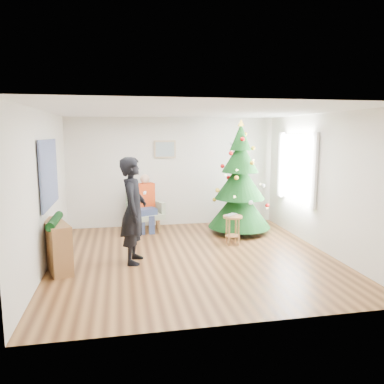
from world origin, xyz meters
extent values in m
plane|color=brown|center=(0.00, 0.00, 0.00)|extent=(5.00, 5.00, 0.00)
plane|color=white|center=(0.00, 0.00, 2.60)|extent=(5.00, 5.00, 0.00)
plane|color=silver|center=(0.00, 2.50, 1.30)|extent=(5.00, 0.00, 5.00)
plane|color=silver|center=(0.00, -2.50, 1.30)|extent=(5.00, 0.00, 5.00)
plane|color=silver|center=(-2.50, 0.00, 1.30)|extent=(0.00, 5.00, 5.00)
plane|color=silver|center=(2.50, 0.00, 1.30)|extent=(0.00, 5.00, 5.00)
cube|color=white|center=(2.47, 1.00, 1.50)|extent=(0.04, 1.30, 1.40)
cube|color=white|center=(2.44, 0.25, 1.50)|extent=(0.05, 0.25, 1.50)
cube|color=white|center=(2.44, 1.75, 1.50)|extent=(0.05, 0.25, 1.50)
cylinder|color=#3F2816|center=(1.36, 1.48, 0.16)|extent=(0.11, 0.11, 0.32)
cone|color=black|center=(1.36, 1.48, 0.59)|extent=(1.40, 1.40, 0.92)
cone|color=black|center=(1.36, 1.48, 1.18)|extent=(1.12, 1.12, 0.81)
cone|color=black|center=(1.36, 1.48, 1.72)|extent=(0.82, 0.82, 0.70)
cone|color=black|center=(1.36, 1.48, 2.15)|extent=(0.47, 0.47, 0.59)
cone|color=gold|center=(1.36, 1.48, 2.46)|extent=(0.15, 0.15, 0.15)
cylinder|color=brown|center=(0.94, 0.61, 0.57)|extent=(0.39, 0.39, 0.04)
cylinder|color=brown|center=(0.94, 0.61, 0.18)|extent=(0.29, 0.29, 0.02)
imported|color=silver|center=(0.94, 0.61, 0.60)|extent=(0.38, 0.37, 0.03)
cube|color=#909F80|center=(-0.71, 2.00, 0.35)|extent=(0.87, 0.84, 0.12)
cube|color=#909F80|center=(-0.81, 2.28, 0.69)|extent=(0.69, 0.35, 0.60)
cube|color=#909F80|center=(-1.02, 1.89, 0.51)|extent=(0.28, 0.54, 0.30)
cube|color=#909F80|center=(-0.41, 2.11, 0.51)|extent=(0.28, 0.54, 0.30)
cube|color=navy|center=(-0.71, 1.92, 0.48)|extent=(0.51, 0.52, 0.14)
cube|color=#C23A12|center=(-0.71, 2.14, 0.81)|extent=(0.46, 0.34, 0.55)
sphere|color=tan|center=(-0.71, 2.12, 1.19)|extent=(0.22, 0.22, 0.22)
imported|color=black|center=(-1.05, -0.08, 0.92)|extent=(0.55, 0.74, 1.84)
cube|color=white|center=(-0.86, -0.11, 1.22)|extent=(0.06, 0.13, 0.04)
cube|color=brown|center=(-2.33, -0.18, 0.40)|extent=(0.64, 1.04, 0.80)
cylinder|color=black|center=(-2.33, -0.18, 0.82)|extent=(0.14, 0.90, 0.14)
cube|color=black|center=(-2.46, 0.30, 1.55)|extent=(0.03, 1.50, 1.15)
cube|color=tan|center=(-0.20, 2.47, 1.85)|extent=(0.52, 0.03, 0.42)
cube|color=gray|center=(-0.20, 2.45, 1.85)|extent=(0.44, 0.02, 0.34)
camera|label=1|loc=(-1.25, -6.44, 2.23)|focal=35.00mm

